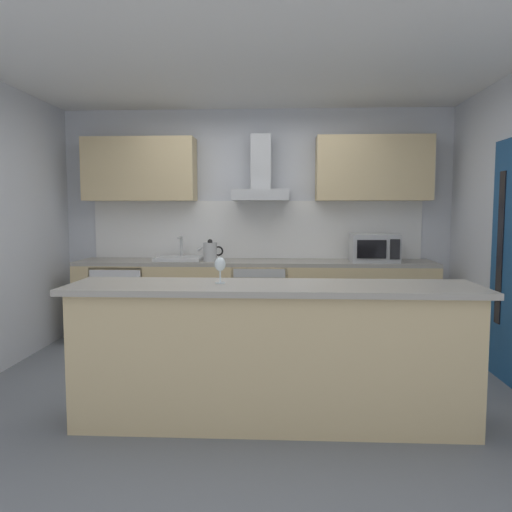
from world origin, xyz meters
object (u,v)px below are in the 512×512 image
(microwave, at_px, (374,248))
(sink, at_px, (179,258))
(refrigerator, at_px, (124,303))
(range_hood, at_px, (261,180))
(wine_glass, at_px, (220,265))
(kettle, at_px, (210,251))
(oven, at_px, (260,301))

(microwave, height_order, sink, microwave)
(refrigerator, relative_size, range_hood, 1.18)
(refrigerator, relative_size, wine_glass, 4.78)
(refrigerator, distance_m, range_hood, 2.05)
(kettle, bearing_deg, range_hood, 16.62)
(sink, xyz_separation_m, range_hood, (0.90, 0.12, 0.86))
(refrigerator, xyz_separation_m, microwave, (2.75, -0.03, 0.62))
(kettle, height_order, wine_glass, kettle)
(oven, distance_m, refrigerator, 1.53)
(sink, relative_size, wine_glass, 2.81)
(sink, relative_size, kettle, 1.73)
(refrigerator, distance_m, wine_glass, 2.58)
(sink, bearing_deg, refrigerator, -178.75)
(range_hood, bearing_deg, kettle, -163.38)
(sink, bearing_deg, kettle, -7.25)
(oven, distance_m, wine_glass, 2.20)
(microwave, height_order, kettle, microwave)
(oven, height_order, range_hood, range_hood)
(microwave, distance_m, range_hood, 1.44)
(kettle, height_order, range_hood, range_hood)
(oven, distance_m, sink, 1.01)
(sink, bearing_deg, microwave, -1.05)
(refrigerator, height_order, sink, sink)
(range_hood, bearing_deg, sink, -172.48)
(range_hood, bearing_deg, refrigerator, -175.05)
(wine_glass, bearing_deg, kettle, 99.93)
(refrigerator, relative_size, kettle, 2.94)
(microwave, bearing_deg, kettle, -179.81)
(sink, distance_m, range_hood, 1.25)
(oven, xyz_separation_m, sink, (-0.90, 0.01, 0.47))
(refrigerator, relative_size, microwave, 1.70)
(wine_glass, bearing_deg, microwave, 55.80)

